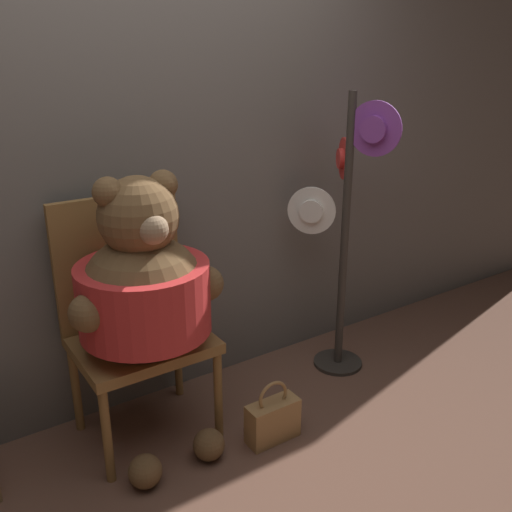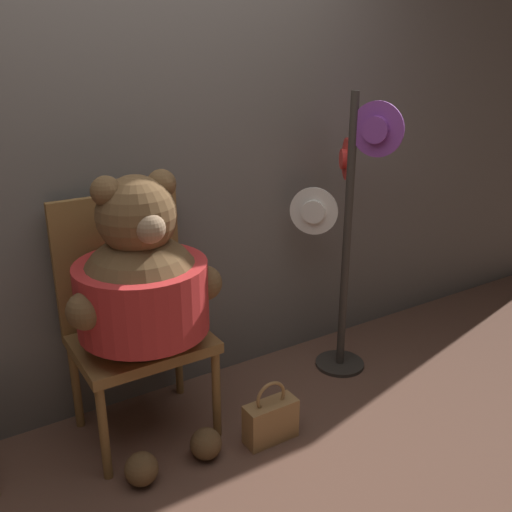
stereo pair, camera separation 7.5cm
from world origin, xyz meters
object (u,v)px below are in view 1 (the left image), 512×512
at_px(teddy_bear, 144,290).
at_px(hat_display_rack, 344,222).
at_px(handbag_on_ground, 273,419).
at_px(chair, 132,312).

height_order(teddy_bear, hat_display_rack, hat_display_rack).
bearing_deg(handbag_on_ground, hat_display_rack, 26.44).
relative_size(teddy_bear, handbag_on_ground, 4.08).
bearing_deg(hat_display_rack, handbag_on_ground, -153.56).
bearing_deg(chair, teddy_bear, -91.14).
bearing_deg(hat_display_rack, chair, 174.23).
height_order(chair, hat_display_rack, hat_display_rack).
bearing_deg(teddy_bear, chair, 88.86).
xyz_separation_m(teddy_bear, handbag_on_ground, (0.47, -0.29, -0.67)).
relative_size(teddy_bear, hat_display_rack, 0.83).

